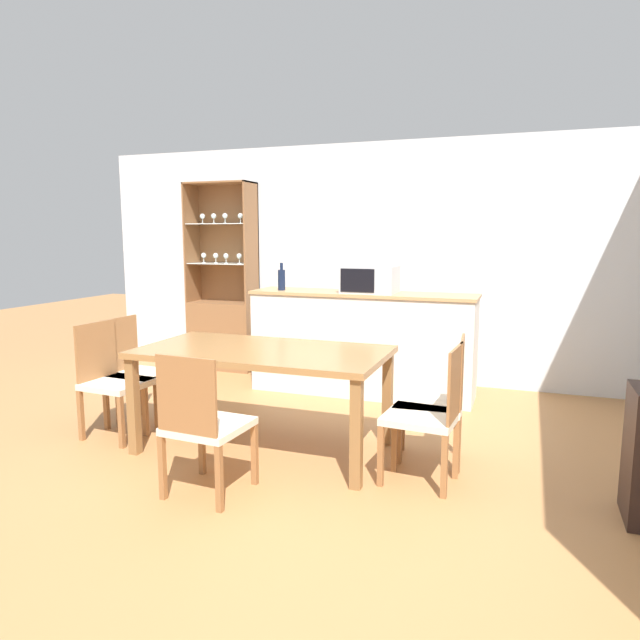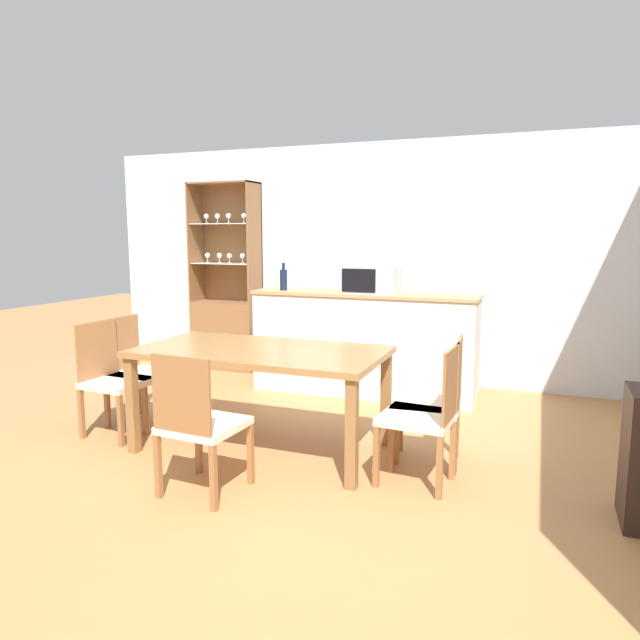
{
  "view_description": "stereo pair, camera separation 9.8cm",
  "coord_description": "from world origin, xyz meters",
  "px_view_note": "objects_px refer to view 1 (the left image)",
  "views": [
    {
      "loc": [
        1.48,
        -3.42,
        1.58
      ],
      "look_at": [
        -0.17,
        1.09,
        0.86
      ],
      "focal_mm": 32.0,
      "sensor_mm": 36.0,
      "label": 1
    },
    {
      "loc": [
        1.57,
        -3.39,
        1.58
      ],
      "look_at": [
        -0.17,
        1.09,
        0.86
      ],
      "focal_mm": 32.0,
      "sensor_mm": 36.0,
      "label": 2
    }
  ],
  "objects_px": {
    "dining_chair_head_near": "(204,424)",
    "microwave": "(370,279)",
    "dining_chair_side_right_far": "(436,402)",
    "wine_bottle": "(282,279)",
    "dining_chair_side_left_near": "(113,380)",
    "dining_chair_side_left_far": "(136,372)",
    "dining_chair_side_right_near": "(429,414)",
    "display_cabinet": "(224,318)",
    "dining_table": "(263,360)"
  },
  "relations": [
    {
      "from": "dining_chair_side_left_near",
      "to": "dining_chair_side_right_near",
      "type": "xyz_separation_m",
      "value": [
        2.47,
        -0.01,
        0.0
      ]
    },
    {
      "from": "dining_chair_side_left_far",
      "to": "dining_chair_side_right_near",
      "type": "bearing_deg",
      "value": 86.84
    },
    {
      "from": "dining_chair_side_left_far",
      "to": "dining_chair_side_right_near",
      "type": "distance_m",
      "value": 2.49
    },
    {
      "from": "dining_table",
      "to": "dining_chair_side_right_near",
      "type": "relative_size",
      "value": 2.0
    },
    {
      "from": "dining_chair_side_left_far",
      "to": "dining_chair_side_right_near",
      "type": "height_order",
      "value": "same"
    },
    {
      "from": "dining_table",
      "to": "dining_chair_side_right_far",
      "type": "bearing_deg",
      "value": 6.7
    },
    {
      "from": "display_cabinet",
      "to": "dining_table",
      "type": "relative_size",
      "value": 1.21
    },
    {
      "from": "dining_chair_side_left_far",
      "to": "wine_bottle",
      "type": "relative_size",
      "value": 3.22
    },
    {
      "from": "dining_chair_side_left_far",
      "to": "dining_chair_side_right_far",
      "type": "relative_size",
      "value": 1.0
    },
    {
      "from": "dining_chair_head_near",
      "to": "dining_chair_side_right_near",
      "type": "bearing_deg",
      "value": 31.74
    },
    {
      "from": "dining_table",
      "to": "wine_bottle",
      "type": "relative_size",
      "value": 6.44
    },
    {
      "from": "dining_chair_side_left_near",
      "to": "microwave",
      "type": "xyz_separation_m",
      "value": [
        1.58,
        1.81,
        0.7
      ]
    },
    {
      "from": "dining_chair_head_near",
      "to": "microwave",
      "type": "xyz_separation_m",
      "value": [
        0.35,
        2.49,
        0.7
      ]
    },
    {
      "from": "dining_chair_side_left_far",
      "to": "dining_table",
      "type": "bearing_deg",
      "value": 86.86
    },
    {
      "from": "display_cabinet",
      "to": "dining_chair_side_left_far",
      "type": "relative_size",
      "value": 2.42
    },
    {
      "from": "dining_chair_head_near",
      "to": "dining_chair_side_right_near",
      "type": "distance_m",
      "value": 1.41
    },
    {
      "from": "display_cabinet",
      "to": "dining_chair_head_near",
      "type": "relative_size",
      "value": 2.42
    },
    {
      "from": "dining_chair_side_right_far",
      "to": "wine_bottle",
      "type": "bearing_deg",
      "value": 46.7
    },
    {
      "from": "display_cabinet",
      "to": "dining_chair_side_left_near",
      "type": "height_order",
      "value": "display_cabinet"
    },
    {
      "from": "dining_chair_side_right_far",
      "to": "wine_bottle",
      "type": "xyz_separation_m",
      "value": [
        -1.79,
        1.46,
        0.68
      ]
    },
    {
      "from": "dining_chair_side_right_far",
      "to": "wine_bottle",
      "type": "distance_m",
      "value": 2.41
    },
    {
      "from": "dining_chair_side_left_near",
      "to": "dining_chair_side_right_near",
      "type": "bearing_deg",
      "value": 93.63
    },
    {
      "from": "display_cabinet",
      "to": "dining_table",
      "type": "xyz_separation_m",
      "value": [
        1.57,
        -2.19,
        0.07
      ]
    },
    {
      "from": "dining_chair_side_left_near",
      "to": "wine_bottle",
      "type": "xyz_separation_m",
      "value": [
        0.68,
        1.74,
        0.68
      ]
    },
    {
      "from": "dining_chair_head_near",
      "to": "microwave",
      "type": "relative_size",
      "value": 1.74
    },
    {
      "from": "microwave",
      "to": "dining_chair_side_left_near",
      "type": "bearing_deg",
      "value": -131.07
    },
    {
      "from": "dining_chair_side_right_near",
      "to": "microwave",
      "type": "height_order",
      "value": "microwave"
    },
    {
      "from": "dining_chair_side_right_far",
      "to": "dining_chair_head_near",
      "type": "xyz_separation_m",
      "value": [
        -1.24,
        -0.96,
        0.0
      ]
    },
    {
      "from": "dining_chair_side_left_far",
      "to": "dining_chair_head_near",
      "type": "relative_size",
      "value": 1.0
    },
    {
      "from": "dining_chair_side_right_near",
      "to": "dining_chair_head_near",
      "type": "bearing_deg",
      "value": 122.76
    },
    {
      "from": "dining_chair_side_left_far",
      "to": "dining_chair_side_left_near",
      "type": "bearing_deg",
      "value": 3.54
    },
    {
      "from": "dining_table",
      "to": "dining_chair_head_near",
      "type": "bearing_deg",
      "value": -90.21
    },
    {
      "from": "display_cabinet",
      "to": "dining_chair_side_right_near",
      "type": "xyz_separation_m",
      "value": [
        2.81,
        -2.33,
        -0.16
      ]
    },
    {
      "from": "dining_chair_side_left_near",
      "to": "wine_bottle",
      "type": "relative_size",
      "value": 3.22
    },
    {
      "from": "dining_table",
      "to": "microwave",
      "type": "bearing_deg",
      "value": 78.34
    },
    {
      "from": "dining_chair_side_right_near",
      "to": "dining_chair_side_left_far",
      "type": "bearing_deg",
      "value": 87.77
    },
    {
      "from": "dining_chair_head_near",
      "to": "dining_table",
      "type": "bearing_deg",
      "value": 93.24
    },
    {
      "from": "dining_chair_side_right_near",
      "to": "wine_bottle",
      "type": "height_order",
      "value": "wine_bottle"
    },
    {
      "from": "display_cabinet",
      "to": "wine_bottle",
      "type": "height_order",
      "value": "display_cabinet"
    },
    {
      "from": "microwave",
      "to": "wine_bottle",
      "type": "distance_m",
      "value": 0.91
    },
    {
      "from": "dining_table",
      "to": "dining_chair_side_left_far",
      "type": "xyz_separation_m",
      "value": [
        -1.24,
        0.14,
        -0.23
      ]
    },
    {
      "from": "dining_chair_side_left_far",
      "to": "microwave",
      "type": "bearing_deg",
      "value": 137.63
    },
    {
      "from": "display_cabinet",
      "to": "dining_chair_side_right_near",
      "type": "relative_size",
      "value": 2.42
    },
    {
      "from": "display_cabinet",
      "to": "dining_chair_side_left_far",
      "type": "xyz_separation_m",
      "value": [
        0.34,
        -2.04,
        -0.16
      ]
    },
    {
      "from": "dining_chair_side_left_near",
      "to": "dining_chair_side_left_far",
      "type": "xyz_separation_m",
      "value": [
        -0.0,
        0.28,
        0.0
      ]
    },
    {
      "from": "microwave",
      "to": "dining_chair_head_near",
      "type": "bearing_deg",
      "value": -97.98
    },
    {
      "from": "dining_chair_side_left_near",
      "to": "display_cabinet",
      "type": "bearing_deg",
      "value": -167.99
    },
    {
      "from": "display_cabinet",
      "to": "microwave",
      "type": "bearing_deg",
      "value": -14.96
    },
    {
      "from": "dining_table",
      "to": "dining_chair_side_right_near",
      "type": "distance_m",
      "value": 1.26
    },
    {
      "from": "dining_chair_side_left_near",
      "to": "dining_chair_side_right_near",
      "type": "relative_size",
      "value": 1.0
    }
  ]
}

